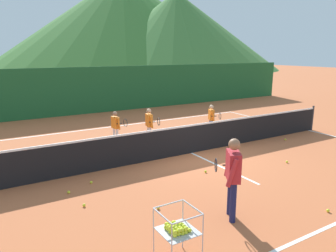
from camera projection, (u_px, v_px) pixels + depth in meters
name	position (u px, v px, depth m)	size (l,w,h in m)	color
ground_plane	(191.00, 153.00, 10.59)	(120.00, 120.00, 0.00)	#BC6038
line_baseline_far	(130.00, 124.00, 14.73)	(12.24, 0.08, 0.01)	white
line_sideline_east	(308.00, 130.00, 13.64)	(0.08, 10.08, 0.01)	white
line_service_center	(191.00, 153.00, 10.59)	(0.08, 6.04, 0.01)	white
tennis_net	(192.00, 139.00, 10.48)	(12.68, 0.08, 1.05)	#333338
instructor	(232.00, 171.00, 6.24)	(0.55, 0.83, 1.67)	#191E4C
student_0	(116.00, 125.00, 11.48)	(0.45, 0.56, 1.20)	silver
student_1	(149.00, 122.00, 11.58)	(0.41, 0.67, 1.29)	silver
student_2	(212.00, 117.00, 12.79)	(0.41, 0.68, 1.22)	navy
ball_cart	(177.00, 229.00, 4.96)	(0.58, 0.58, 0.90)	#B7B7BC
tennis_ball_0	(158.00, 208.00, 6.81)	(0.07, 0.07, 0.07)	yellow
tennis_ball_4	(205.00, 171.00, 8.86)	(0.07, 0.07, 0.07)	yellow
tennis_ball_5	(328.00, 211.00, 6.68)	(0.07, 0.07, 0.07)	yellow
tennis_ball_6	(84.00, 205.00, 6.92)	(0.07, 0.07, 0.07)	yellow
tennis_ball_7	(285.00, 139.00, 12.10)	(0.07, 0.07, 0.07)	yellow
tennis_ball_8	(287.00, 162.00, 9.64)	(0.07, 0.07, 0.07)	yellow
tennis_ball_10	(69.00, 192.00, 7.56)	(0.07, 0.07, 0.07)	yellow
tennis_ball_11	(91.00, 182.00, 8.13)	(0.07, 0.07, 0.07)	yellow
windscreen_fence	(102.00, 90.00, 17.48)	(26.93, 0.08, 2.51)	#1E5B2D
hill_0	(176.00, 31.00, 61.24)	(38.88, 38.88, 14.35)	#427A38
hill_1	(123.00, 22.00, 68.66)	(56.27, 56.27, 19.19)	#38702D
hill_2	(121.00, 22.00, 67.52)	(40.85, 40.85, 18.82)	#427A38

